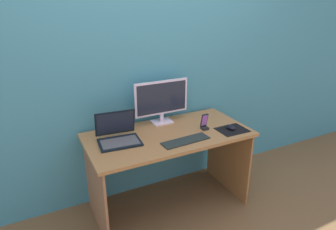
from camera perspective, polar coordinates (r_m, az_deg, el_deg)
ground_plane at (r=2.85m, az=0.09°, el=-16.81°), size 8.00×8.00×0.00m
wall_back at (r=2.64m, az=-3.75°, el=10.18°), size 6.00×0.04×2.50m
desk at (r=2.54m, az=0.10°, el=-6.66°), size 1.36×0.67×0.72m
monitor at (r=2.61m, az=-1.24°, el=2.86°), size 0.50×0.14×0.39m
laptop at (r=2.35m, az=-9.56°, el=-3.94°), size 0.34×0.30×0.23m
keyboard_external at (r=2.34m, az=3.43°, el=-4.94°), size 0.40×0.14×0.01m
mousepad at (r=2.59m, az=12.20°, el=-2.79°), size 0.25×0.20×0.00m
mouse at (r=2.59m, az=11.97°, el=-2.32°), size 0.07×0.10×0.04m
phone_in_dock at (r=2.55m, az=7.02°, el=-1.70°), size 0.06×0.06×0.14m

